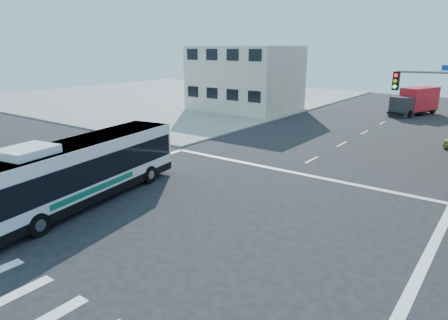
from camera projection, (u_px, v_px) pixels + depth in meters
The scene contains 5 objects.
ground at pixel (195, 221), 18.80m from camera, with size 120.00×120.00×0.00m, color black.
sidewalk_nw at pixel (171, 96), 65.84m from camera, with size 50.00×50.00×0.15m, color gray.
building_west at pixel (245, 78), 50.62m from camera, with size 12.06×10.06×8.00m.
transit_bus at pixel (83, 169), 20.65m from camera, with size 4.65×12.54×3.63m.
box_truck at pixel (415, 102), 47.41m from camera, with size 4.39×7.44×3.23m.
Camera 1 is at (11.35, -13.12, 7.90)m, focal length 32.00 mm.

